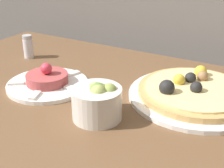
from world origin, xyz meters
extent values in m
cube|color=brown|center=(0.00, 0.35, 0.74)|extent=(1.16, 0.70, 0.03)
cylinder|color=brown|center=(-0.52, 0.64, 0.36)|extent=(0.06, 0.06, 0.73)
cylinder|color=white|center=(0.17, 0.46, 0.77)|extent=(0.31, 0.31, 0.01)
cylinder|color=tan|center=(0.17, 0.46, 0.78)|extent=(0.26, 0.26, 0.01)
cylinder|color=beige|center=(0.17, 0.46, 0.79)|extent=(0.23, 0.23, 0.00)
sphere|color=gold|center=(0.13, 0.46, 0.80)|extent=(0.03, 0.03, 0.03)
sphere|color=#997047|center=(0.17, 0.51, 0.80)|extent=(0.03, 0.03, 0.03)
sphere|color=black|center=(0.18, 0.44, 0.80)|extent=(0.03, 0.03, 0.03)
sphere|color=gold|center=(0.16, 0.53, 0.80)|extent=(0.03, 0.03, 0.03)
sphere|color=black|center=(0.12, 0.40, 0.80)|extent=(0.04, 0.04, 0.04)
sphere|color=black|center=(0.15, 0.49, 0.80)|extent=(0.03, 0.03, 0.03)
cylinder|color=white|center=(-0.17, 0.34, 0.77)|extent=(0.20, 0.20, 0.01)
cylinder|color=#A84747|center=(-0.17, 0.34, 0.78)|extent=(0.10, 0.10, 0.02)
sphere|color=#E0384C|center=(-0.17, 0.34, 0.81)|extent=(0.03, 0.03, 0.03)
cube|color=white|center=(-0.09, 0.34, 0.77)|extent=(0.04, 0.02, 0.01)
cube|color=white|center=(-0.14, 0.41, 0.77)|extent=(0.03, 0.04, 0.01)
cube|color=white|center=(-0.23, 0.38, 0.77)|extent=(0.04, 0.04, 0.01)
cube|color=white|center=(-0.23, 0.29, 0.77)|extent=(0.04, 0.04, 0.01)
cube|color=white|center=(-0.14, 0.26, 0.77)|extent=(0.03, 0.04, 0.01)
cylinder|color=silver|center=(0.02, 0.27, 0.79)|extent=(0.10, 0.10, 0.07)
sphere|color=#8EA34C|center=(0.01, 0.28, 0.82)|extent=(0.02, 0.02, 0.02)
sphere|color=#8EA34C|center=(0.04, 0.28, 0.82)|extent=(0.03, 0.03, 0.03)
sphere|color=#8EA34C|center=(0.03, 0.28, 0.82)|extent=(0.03, 0.03, 0.03)
sphere|color=#A3B25B|center=(0.03, 0.27, 0.82)|extent=(0.03, 0.03, 0.03)
sphere|color=#668E42|center=(0.02, 0.27, 0.82)|extent=(0.04, 0.04, 0.04)
sphere|color=#B7BC70|center=(0.01, 0.28, 0.82)|extent=(0.03, 0.03, 0.03)
cylinder|color=silver|center=(-0.36, 0.47, 0.79)|extent=(0.03, 0.03, 0.06)
cylinder|color=#B2B2B7|center=(-0.36, 0.47, 0.83)|extent=(0.03, 0.03, 0.01)
camera|label=1|loc=(0.32, -0.20, 1.10)|focal=50.00mm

